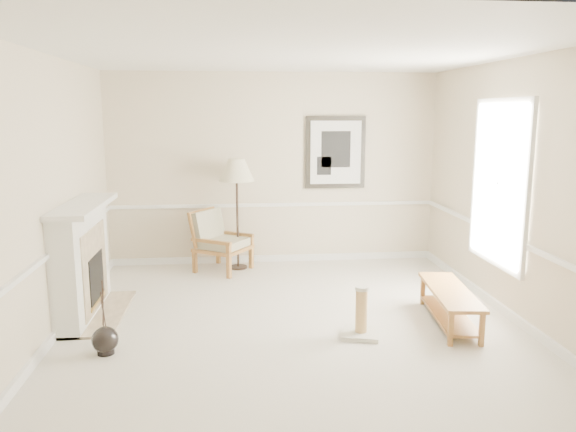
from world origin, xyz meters
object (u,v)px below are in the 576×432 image
(bench, at_px, (450,301))
(scratching_post, at_px, (361,320))
(armchair, at_px, (217,238))
(floor_lamp, at_px, (237,173))
(floor_vase, at_px, (105,340))

(bench, bearing_deg, scratching_post, -166.33)
(armchair, relative_size, scratching_post, 1.81)
(armchair, bearing_deg, floor_lamp, -47.33)
(floor_lamp, relative_size, bench, 1.18)
(floor_vase, relative_size, floor_lamp, 0.46)
(armchair, xyz_separation_m, scratching_post, (1.55, -2.68, -0.31))
(armchair, distance_m, bench, 3.56)
(floor_lamp, relative_size, scratching_post, 3.06)
(floor_vase, relative_size, armchair, 0.77)
(floor_vase, height_order, scratching_post, floor_vase)
(floor_vase, xyz_separation_m, armchair, (1.02, 2.87, 0.35))
(floor_lamp, xyz_separation_m, scratching_post, (1.25, -2.73, -1.26))
(floor_vase, bearing_deg, scratching_post, 4.26)
(floor_vase, height_order, bench, floor_vase)
(floor_vase, xyz_separation_m, scratching_post, (2.57, 0.19, 0.03))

